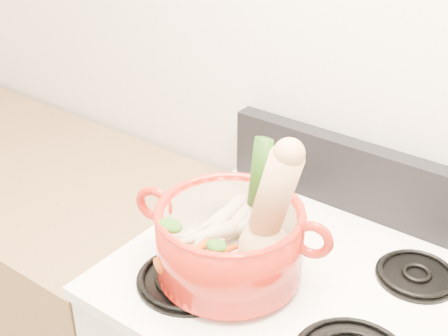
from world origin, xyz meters
The scene contains 22 objects.
wall_back centered at (0.00, 1.75, 1.30)m, with size 3.50×0.02×2.60m, color silver.
cooktop centered at (0.00, 1.40, 0.93)m, with size 0.78×0.67×0.03m, color white.
control_backsplash centered at (0.00, 1.70, 1.04)m, with size 0.76×0.05×0.18m, color black.
counter_left centered at (-1.07, 1.40, 0.45)m, with size 1.36×0.65×0.90m, color brown.
burner_front_left centered at (-0.19, 1.24, 0.96)m, with size 0.22×0.22×0.02m, color black.
burner_back_left centered at (-0.19, 1.54, 0.96)m, with size 0.17×0.17×0.02m, color black.
burner_back_right centered at (0.19, 1.54, 0.96)m, with size 0.17×0.17×0.02m, color black.
dutch_oven centered at (-0.13, 1.30, 1.04)m, with size 0.30×0.30×0.15m, color #AC1A0E.
pot_handle_left centered at (-0.30, 1.26, 1.09)m, with size 0.08×0.08×0.02m, color #AC1A0E.
pot_handle_right centered at (0.04, 1.35, 1.09)m, with size 0.08×0.08×0.02m, color #AC1A0E.
squash centered at (-0.06, 1.32, 1.14)m, with size 0.12×0.12×0.28m, color tan, non-canonical shape.
leek centered at (-0.11, 1.36, 1.13)m, with size 0.04×0.04×0.27m, color beige.
ginger centered at (-0.12, 1.41, 1.02)m, with size 0.08×0.06×0.04m, color #D7B484.
parsnip_0 centered at (-0.17, 1.36, 1.02)m, with size 0.04×0.04×0.22m, color beige.
parsnip_1 centered at (-0.19, 1.34, 1.03)m, with size 0.04×0.04×0.19m, color beige.
parsnip_2 centered at (-0.16, 1.35, 1.04)m, with size 0.05×0.05×0.21m, color beige.
parsnip_3 centered at (-0.20, 1.28, 1.04)m, with size 0.04×0.04×0.17m, color beige.
parsnip_4 centered at (-0.20, 1.36, 1.04)m, with size 0.04×0.04×0.19m, color beige.
parsnip_5 centered at (-0.19, 1.34, 1.05)m, with size 0.04×0.04×0.21m, color beige.
carrot_0 centered at (-0.15, 1.27, 1.02)m, with size 0.03×0.03×0.16m, color #C43D09.
carrot_1 centered at (-0.19, 1.25, 1.02)m, with size 0.04×0.04×0.17m, color #CA4F0A.
carrot_2 centered at (-0.09, 1.28, 1.03)m, with size 0.03×0.03×0.17m, color #BF5809.
Camera 1 is at (0.48, 0.46, 1.81)m, focal length 50.00 mm.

